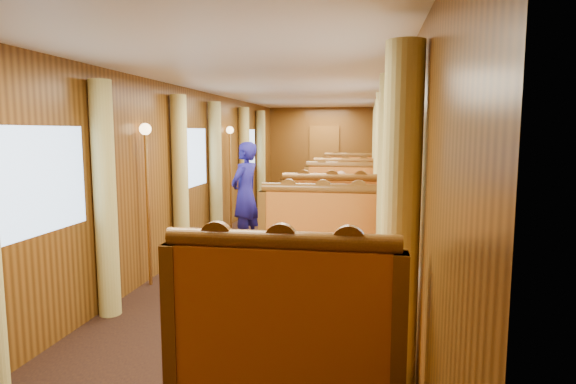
% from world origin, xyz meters
% --- Properties ---
extents(floor, '(3.00, 12.00, 0.01)m').
position_xyz_m(floor, '(0.00, 0.00, 0.00)').
color(floor, black).
rests_on(floor, ground).
extents(ceiling, '(3.00, 12.00, 0.01)m').
position_xyz_m(ceiling, '(0.00, 0.00, 2.50)').
color(ceiling, silver).
rests_on(ceiling, wall_left).
extents(wall_far, '(3.00, 0.01, 2.50)m').
position_xyz_m(wall_far, '(0.00, 6.00, 1.25)').
color(wall_far, brown).
rests_on(wall_far, floor).
extents(wall_left, '(0.01, 12.00, 2.50)m').
position_xyz_m(wall_left, '(-1.50, 0.00, 1.25)').
color(wall_left, brown).
rests_on(wall_left, floor).
extents(wall_right, '(0.01, 12.00, 2.50)m').
position_xyz_m(wall_right, '(1.50, 0.00, 1.25)').
color(wall_right, brown).
rests_on(wall_right, floor).
extents(doorway_far, '(0.80, 0.04, 2.00)m').
position_xyz_m(doorway_far, '(0.00, 5.97, 1.00)').
color(doorway_far, brown).
rests_on(doorway_far, floor).
extents(table_near, '(1.05, 0.72, 0.75)m').
position_xyz_m(table_near, '(0.75, -3.50, 0.38)').
color(table_near, white).
rests_on(table_near, floor).
extents(banquette_near_fwd, '(1.30, 0.55, 1.34)m').
position_xyz_m(banquette_near_fwd, '(0.75, -4.51, 0.42)').
color(banquette_near_fwd, '#A83A12').
rests_on(banquette_near_fwd, floor).
extents(banquette_near_aft, '(1.30, 0.55, 1.34)m').
position_xyz_m(banquette_near_aft, '(0.75, -2.49, 0.42)').
color(banquette_near_aft, '#A83A12').
rests_on(banquette_near_aft, floor).
extents(table_mid, '(1.05, 0.72, 0.75)m').
position_xyz_m(table_mid, '(0.75, 0.00, 0.38)').
color(table_mid, white).
rests_on(table_mid, floor).
extents(banquette_mid_fwd, '(1.30, 0.55, 1.34)m').
position_xyz_m(banquette_mid_fwd, '(0.75, -1.01, 0.42)').
color(banquette_mid_fwd, '#A83A12').
rests_on(banquette_mid_fwd, floor).
extents(banquette_mid_aft, '(1.30, 0.55, 1.34)m').
position_xyz_m(banquette_mid_aft, '(0.75, 1.01, 0.42)').
color(banquette_mid_aft, '#A83A12').
rests_on(banquette_mid_aft, floor).
extents(table_far, '(1.05, 0.72, 0.75)m').
position_xyz_m(table_far, '(0.75, 3.50, 0.38)').
color(table_far, white).
rests_on(table_far, floor).
extents(banquette_far_fwd, '(1.30, 0.55, 1.34)m').
position_xyz_m(banquette_far_fwd, '(0.75, 2.49, 0.42)').
color(banquette_far_fwd, '#A83A12').
rests_on(banquette_far_fwd, floor).
extents(banquette_far_aft, '(1.30, 0.55, 1.34)m').
position_xyz_m(banquette_far_aft, '(0.75, 4.51, 0.42)').
color(banquette_far_aft, '#A83A12').
rests_on(banquette_far_aft, floor).
extents(tea_tray, '(0.41, 0.36, 0.01)m').
position_xyz_m(tea_tray, '(0.62, -3.55, 0.76)').
color(tea_tray, silver).
rests_on(tea_tray, table_near).
extents(teapot_left, '(0.21, 0.17, 0.15)m').
position_xyz_m(teapot_left, '(0.56, -3.57, 0.82)').
color(teapot_left, silver).
rests_on(teapot_left, tea_tray).
extents(teapot_right, '(0.19, 0.16, 0.13)m').
position_xyz_m(teapot_right, '(0.75, -3.61, 0.82)').
color(teapot_right, silver).
rests_on(teapot_right, tea_tray).
extents(teapot_back, '(0.21, 0.18, 0.14)m').
position_xyz_m(teapot_back, '(0.65, -3.46, 0.82)').
color(teapot_back, silver).
rests_on(teapot_back, tea_tray).
extents(fruit_plate, '(0.24, 0.24, 0.05)m').
position_xyz_m(fruit_plate, '(1.04, -3.64, 0.77)').
color(fruit_plate, white).
rests_on(fruit_plate, table_near).
extents(cup_inboard, '(0.08, 0.08, 0.26)m').
position_xyz_m(cup_inboard, '(0.40, -3.34, 0.86)').
color(cup_inboard, white).
rests_on(cup_inboard, table_near).
extents(cup_outboard, '(0.08, 0.08, 0.26)m').
position_xyz_m(cup_outboard, '(0.48, -3.31, 0.86)').
color(cup_outboard, white).
rests_on(cup_outboard, table_near).
extents(rose_vase_mid, '(0.06, 0.06, 0.36)m').
position_xyz_m(rose_vase_mid, '(0.77, 0.00, 0.93)').
color(rose_vase_mid, silver).
rests_on(rose_vase_mid, table_mid).
extents(rose_vase_far, '(0.06, 0.06, 0.36)m').
position_xyz_m(rose_vase_far, '(0.76, 3.50, 0.93)').
color(rose_vase_far, silver).
rests_on(rose_vase_far, table_far).
extents(window_left_near, '(0.01, 1.20, 0.90)m').
position_xyz_m(window_left_near, '(-1.49, -3.50, 1.45)').
color(window_left_near, '#8EADD6').
rests_on(window_left_near, wall_left).
extents(curtain_left_near_b, '(0.22, 0.22, 2.35)m').
position_xyz_m(curtain_left_near_b, '(-1.38, -2.72, 1.18)').
color(curtain_left_near_b, tan).
rests_on(curtain_left_near_b, floor).
extents(window_right_near, '(0.01, 1.20, 0.90)m').
position_xyz_m(window_right_near, '(1.49, -3.50, 1.45)').
color(window_right_near, '#8EADD6').
rests_on(window_right_near, wall_right).
extents(curtain_right_near_a, '(0.22, 0.22, 2.35)m').
position_xyz_m(curtain_right_near_a, '(1.38, -4.28, 1.18)').
color(curtain_right_near_a, tan).
rests_on(curtain_right_near_a, floor).
extents(curtain_right_near_b, '(0.22, 0.22, 2.35)m').
position_xyz_m(curtain_right_near_b, '(1.38, -2.72, 1.18)').
color(curtain_right_near_b, tan).
rests_on(curtain_right_near_b, floor).
extents(window_left_mid, '(0.01, 1.20, 0.90)m').
position_xyz_m(window_left_mid, '(-1.49, 0.00, 1.45)').
color(window_left_mid, '#8EADD6').
rests_on(window_left_mid, wall_left).
extents(curtain_left_mid_a, '(0.22, 0.22, 2.35)m').
position_xyz_m(curtain_left_mid_a, '(-1.38, -0.78, 1.18)').
color(curtain_left_mid_a, tan).
rests_on(curtain_left_mid_a, floor).
extents(curtain_left_mid_b, '(0.22, 0.22, 2.35)m').
position_xyz_m(curtain_left_mid_b, '(-1.38, 0.78, 1.18)').
color(curtain_left_mid_b, tan).
rests_on(curtain_left_mid_b, floor).
extents(window_right_mid, '(0.01, 1.20, 0.90)m').
position_xyz_m(window_right_mid, '(1.49, 0.00, 1.45)').
color(window_right_mid, '#8EADD6').
rests_on(window_right_mid, wall_right).
extents(curtain_right_mid_a, '(0.22, 0.22, 2.35)m').
position_xyz_m(curtain_right_mid_a, '(1.38, -0.78, 1.18)').
color(curtain_right_mid_a, tan).
rests_on(curtain_right_mid_a, floor).
extents(curtain_right_mid_b, '(0.22, 0.22, 2.35)m').
position_xyz_m(curtain_right_mid_b, '(1.38, 0.78, 1.18)').
color(curtain_right_mid_b, tan).
rests_on(curtain_right_mid_b, floor).
extents(window_left_far, '(0.01, 1.20, 0.90)m').
position_xyz_m(window_left_far, '(-1.49, 3.50, 1.45)').
color(window_left_far, '#8EADD6').
rests_on(window_left_far, wall_left).
extents(curtain_left_far_a, '(0.22, 0.22, 2.35)m').
position_xyz_m(curtain_left_far_a, '(-1.38, 2.72, 1.18)').
color(curtain_left_far_a, tan).
rests_on(curtain_left_far_a, floor).
extents(curtain_left_far_b, '(0.22, 0.22, 2.35)m').
position_xyz_m(curtain_left_far_b, '(-1.38, 4.28, 1.18)').
color(curtain_left_far_b, tan).
rests_on(curtain_left_far_b, floor).
extents(window_right_far, '(0.01, 1.20, 0.90)m').
position_xyz_m(window_right_far, '(1.49, 3.50, 1.45)').
color(window_right_far, '#8EADD6').
rests_on(window_right_far, wall_right).
extents(curtain_right_far_a, '(0.22, 0.22, 2.35)m').
position_xyz_m(curtain_right_far_a, '(1.38, 2.72, 1.18)').
color(curtain_right_far_a, tan).
rests_on(curtain_right_far_a, floor).
extents(curtain_right_far_b, '(0.22, 0.22, 2.35)m').
position_xyz_m(curtain_right_far_b, '(1.38, 4.28, 1.18)').
color(curtain_right_far_b, tan).
rests_on(curtain_right_far_b, floor).
extents(sconce_left_fore, '(0.14, 0.14, 1.95)m').
position_xyz_m(sconce_left_fore, '(-1.40, -1.75, 1.38)').
color(sconce_left_fore, '#BF8C3F').
rests_on(sconce_left_fore, floor).
extents(sconce_right_fore, '(0.14, 0.14, 1.95)m').
position_xyz_m(sconce_right_fore, '(1.40, -1.75, 1.38)').
color(sconce_right_fore, '#BF8C3F').
rests_on(sconce_right_fore, floor).
extents(sconce_left_aft, '(0.14, 0.14, 1.95)m').
position_xyz_m(sconce_left_aft, '(-1.40, 1.75, 1.38)').
color(sconce_left_aft, '#BF8C3F').
rests_on(sconce_left_aft, floor).
extents(sconce_right_aft, '(0.14, 0.14, 1.95)m').
position_xyz_m(sconce_right_aft, '(1.40, 1.75, 1.38)').
color(sconce_right_aft, '#BF8C3F').
rests_on(sconce_right_aft, floor).
extents(steward, '(0.58, 0.71, 1.69)m').
position_xyz_m(steward, '(-0.78, 0.46, 0.84)').
color(steward, navy).
rests_on(steward, floor).
extents(passenger, '(0.40, 0.44, 0.76)m').
position_xyz_m(passenger, '(0.75, 0.79, 0.74)').
color(passenger, beige).
rests_on(passenger, banquette_mid_aft).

